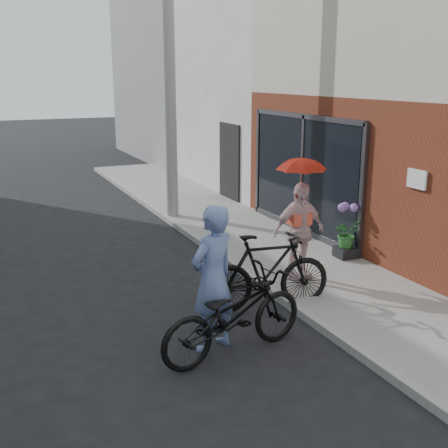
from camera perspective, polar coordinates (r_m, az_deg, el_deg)
ground at (r=7.99m, az=1.82°, el=-10.35°), size 80.00×80.00×0.00m
sidewalk at (r=10.55m, az=7.26°, el=-3.71°), size 2.20×24.00×0.12m
curb at (r=10.01m, az=1.58°, el=-4.62°), size 0.12×24.00×0.12m
plaster_building at (r=18.65m, az=9.80°, el=15.02°), size 8.00×6.00×7.00m
east_building_far at (r=24.77m, az=0.39°, el=15.17°), size 8.00×8.00×7.00m
utility_pole at (r=13.20m, az=-5.58°, el=15.27°), size 0.28×0.28×7.00m
officer at (r=7.03m, az=-1.15°, el=-5.61°), size 0.81×0.68×1.90m
bike_left at (r=7.02m, az=0.97°, el=-9.19°), size 2.16×1.08×1.08m
bike_right at (r=8.35m, az=4.37°, el=-4.87°), size 2.03×0.85×1.18m
kimono_woman at (r=9.24m, az=7.63°, el=-0.75°), size 0.97×0.43×1.63m
parasol at (r=9.00m, az=7.88°, el=6.33°), size 0.77×0.77×0.68m
planter at (r=10.68m, az=12.27°, el=-2.82°), size 0.38×0.38×0.19m
potted_plant at (r=10.58m, az=12.38°, el=-0.92°), size 0.49×0.42×0.54m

